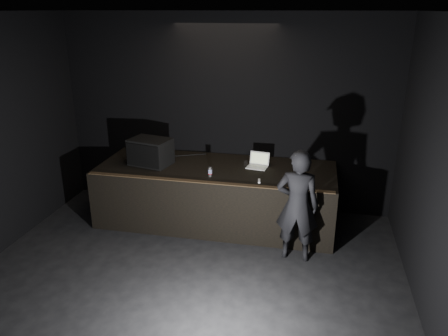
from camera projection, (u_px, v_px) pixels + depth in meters
name	position (u px, v px, depth m)	size (l,w,h in m)	color
ground	(165.00, 321.00, 5.24)	(7.00, 7.00, 0.00)	black
room_walls	(156.00, 163.00, 4.54)	(6.10, 7.10, 3.52)	black
stage_riser	(216.00, 194.00, 7.57)	(4.00, 1.50, 1.00)	black
riser_lip	(206.00, 182.00, 6.75)	(3.92, 0.10, 0.01)	brown
stage_monitor	(150.00, 152.00, 7.46)	(0.76, 0.62, 0.45)	black
cable	(181.00, 156.00, 7.94)	(0.02, 0.02, 0.96)	black
laptop	(258.00, 163.00, 7.41)	(0.38, 0.35, 0.23)	silver
beer_can	(210.00, 172.00, 6.97)	(0.07, 0.07, 0.16)	silver
plastic_cup	(246.00, 164.00, 7.42)	(0.07, 0.07, 0.09)	white
wii_remote	(259.00, 181.00, 6.77)	(0.03, 0.15, 0.03)	white
person	(297.00, 206.00, 6.30)	(0.62, 0.41, 1.71)	black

